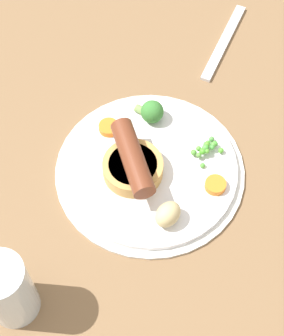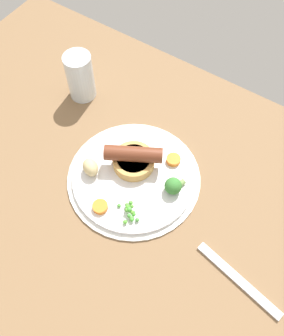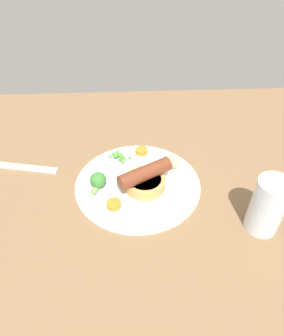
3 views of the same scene
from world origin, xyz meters
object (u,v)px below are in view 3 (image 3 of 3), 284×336
(pea_pile, at_px, (119,156))
(drinking_glass, at_px, (268,206))
(broccoli_floret_far, at_px, (98,181))
(dinner_plate, at_px, (138,183))
(sausage_pudding, at_px, (145,179))
(carrot_slice_5, at_px, (114,204))
(carrot_slice_2, at_px, (142,151))
(fork, at_px, (21,167))
(potato_chunk_0, at_px, (171,161))

(pea_pile, height_order, drinking_glass, drinking_glass)
(broccoli_floret_far, bearing_deg, dinner_plate, -58.36)
(dinner_plate, relative_size, sausage_pudding, 2.36)
(broccoli_floret_far, height_order, carrot_slice_5, broccoli_floret_far)
(broccoli_floret_far, distance_m, carrot_slice_2, 0.15)
(dinner_plate, bearing_deg, fork, 165.63)
(carrot_slice_2, relative_size, drinking_glass, 0.26)
(potato_chunk_0, xyz_separation_m, fork, (-0.35, 0.03, -0.03))
(sausage_pudding, height_order, carrot_slice_5, sausage_pudding)
(drinking_glass, bearing_deg, carrot_slice_5, 169.46)
(dinner_plate, height_order, fork, dinner_plate)
(potato_chunk_0, height_order, carrot_slice_5, potato_chunk_0)
(pea_pile, bearing_deg, broccoli_floret_far, -115.34)
(fork, distance_m, drinking_glass, 0.54)
(sausage_pudding, bearing_deg, dinner_plate, 94.53)
(broccoli_floret_far, bearing_deg, sausage_pudding, -72.36)
(sausage_pudding, bearing_deg, fork, 133.09)
(sausage_pudding, distance_m, broccoli_floret_far, 0.10)
(broccoli_floret_far, relative_size, fork, 0.26)
(sausage_pudding, bearing_deg, drinking_glass, -54.98)
(carrot_slice_5, xyz_separation_m, drinking_glass, (0.28, -0.05, 0.04))
(broccoli_floret_far, xyz_separation_m, carrot_slice_5, (0.03, -0.06, -0.01))
(potato_chunk_0, bearing_deg, broccoli_floret_far, -160.82)
(sausage_pudding, height_order, potato_chunk_0, sausage_pudding)
(pea_pile, distance_m, fork, 0.23)
(dinner_plate, relative_size, broccoli_floret_far, 5.92)
(fork, bearing_deg, pea_pile, 12.87)
(sausage_pudding, distance_m, pea_pile, 0.11)
(carrot_slice_5, relative_size, drinking_glass, 0.26)
(pea_pile, bearing_deg, dinner_plate, -60.99)
(dinner_plate, distance_m, sausage_pudding, 0.04)
(potato_chunk_0, height_order, drinking_glass, drinking_glass)
(pea_pile, bearing_deg, potato_chunk_0, -16.01)
(potato_chunk_0, distance_m, carrot_slice_5, 0.17)
(broccoli_floret_far, height_order, potato_chunk_0, broccoli_floret_far)
(carrot_slice_2, distance_m, fork, 0.29)
(carrot_slice_2, xyz_separation_m, fork, (-0.29, -0.03, -0.02))
(carrot_slice_5, bearing_deg, fork, 147.22)
(dinner_plate, relative_size, potato_chunk_0, 6.90)
(pea_pile, bearing_deg, fork, -178.80)
(pea_pile, relative_size, broccoli_floret_far, 1.17)
(dinner_plate, distance_m, broccoli_floret_far, 0.09)
(dinner_plate, bearing_deg, carrot_slice_5, -124.38)
(sausage_pudding, relative_size, carrot_slice_5, 3.93)
(fork, bearing_deg, sausage_pudding, -6.00)
(potato_chunk_0, relative_size, fork, 0.22)
(potato_chunk_0, distance_m, drinking_glass, 0.23)
(sausage_pudding, height_order, carrot_slice_2, sausage_pudding)
(carrot_slice_2, bearing_deg, pea_pile, -158.41)
(broccoli_floret_far, bearing_deg, drinking_glass, -88.15)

